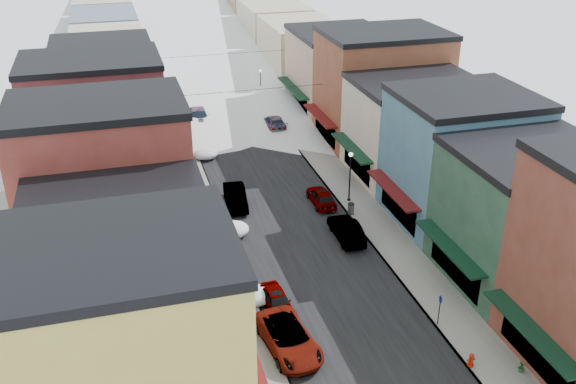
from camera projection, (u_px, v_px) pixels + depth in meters
road at (213, 93)px, 83.20m from camera, size 10.00×160.00×0.01m
sidewalk_left at (161, 96)px, 81.55m from camera, size 3.20×160.00×0.15m
sidewalk_right at (262, 88)px, 84.78m from camera, size 3.20×160.00×0.15m
curb_left at (174, 95)px, 81.93m from camera, size 0.10×160.00×0.15m
curb_right at (251, 89)px, 84.40m from camera, size 0.10×160.00×0.15m
bldg_l_yellow at (129, 351)px, 29.07m from camera, size 11.30×8.70×11.50m
bldg_l_cream at (123, 271)px, 36.85m from camera, size 11.30×8.20×9.50m
bldg_l_brick_near at (106, 190)px, 42.98m from camera, size 12.30×8.20×12.50m
bldg_l_grayblue at (113, 164)px, 51.21m from camera, size 11.30×9.20×9.00m
bldg_l_brick_far at (97, 117)px, 58.30m from camera, size 13.30×9.20×11.00m
bldg_l_tan at (106, 90)px, 67.40m from camera, size 11.30×11.20×10.00m
bldg_r_green at (527, 215)px, 42.87m from camera, size 11.30×9.20×9.50m
bldg_r_blue at (460, 158)px, 50.42m from camera, size 11.30×9.20×10.50m
bldg_r_cream at (414, 128)px, 58.65m from camera, size 12.30×9.20×9.00m
bldg_r_brick_far at (381, 86)px, 65.99m from camera, size 13.30×9.20×11.50m
bldg_r_tan at (339, 71)px, 74.83m from camera, size 11.30×11.20×9.50m
distant_blocks at (187, 26)px, 101.30m from camera, size 34.00×55.00×8.00m
overhead_cables at (230, 71)px, 69.67m from camera, size 16.40×15.04×0.04m
car_white_suv at (289, 338)px, 37.59m from camera, size 3.27×5.97×1.59m
car_silver_sedan at (277, 301)px, 41.11m from camera, size 1.78×4.00×1.34m
car_dark_hatch at (235, 197)px, 54.20m from camera, size 2.11×4.99×1.60m
car_silver_wagon at (198, 117)px, 72.10m from camera, size 2.60×5.98×1.71m
car_green_sedan at (346, 230)px, 49.19m from camera, size 1.77×4.81×1.57m
car_gray_suv at (321, 196)px, 54.45m from camera, size 1.76×4.28×1.45m
car_black_sedan at (274, 122)px, 70.95m from camera, size 2.09×5.07×1.47m
car_lane_silver at (206, 97)px, 79.07m from camera, size 2.11×4.78×1.60m
car_lane_white at (202, 60)px, 94.84m from camera, size 3.07×6.02×1.63m
fire_hydrant at (471, 360)px, 36.24m from camera, size 0.49×0.37×0.84m
parking_sign at (440, 307)px, 39.26m from camera, size 0.06×0.29×2.14m
trash_can at (351, 209)px, 52.66m from camera, size 0.55×0.55×0.94m
streetlamp_near at (350, 170)px, 53.86m from camera, size 0.37×0.37×4.44m
streetlamp_far at (260, 81)px, 79.00m from camera, size 0.32×0.32×3.84m
planter_far at (521, 367)px, 35.84m from camera, size 0.48×0.48×0.61m
snow_pile_near at (259, 296)px, 42.02m from camera, size 2.18×2.54×0.92m
snow_pile_mid at (232, 229)px, 49.72m from camera, size 2.69×2.85×1.14m
snow_pile_far at (205, 154)px, 63.48m from camera, size 2.42×2.69×1.02m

